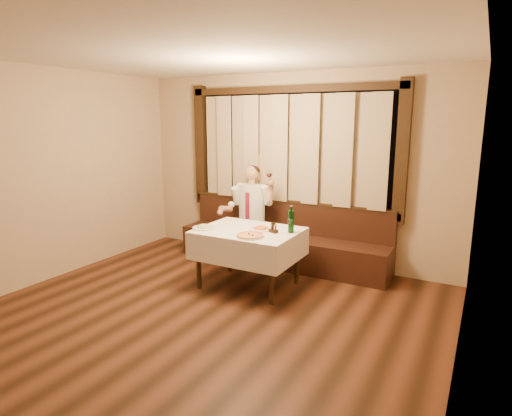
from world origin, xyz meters
The scene contains 10 objects.
room centered at (0.00, 0.97, 1.50)m, with size 5.01×6.01×2.81m.
banquette centered at (0.00, 2.72, 0.31)m, with size 3.20×0.61×0.94m.
dining_table centered at (0.00, 1.70, 0.65)m, with size 1.27×0.97×0.76m.
pizza centered at (0.19, 1.41, 0.77)m, with size 0.34×0.34×0.04m.
pasta_red centered at (0.14, 1.77, 0.80)m, with size 0.29×0.29×0.10m.
pasta_cream centered at (-0.53, 1.47, 0.80)m, with size 0.29×0.29×0.10m.
green_bottle centered at (0.53, 1.83, 0.90)m, with size 0.07×0.07×0.34m.
table_wine_glass centered at (0.53, 1.81, 0.90)m, with size 0.07×0.07×0.19m.
cruet_caddy centered at (0.34, 1.73, 0.80)m, with size 0.13×0.10×0.13m.
seated_man centered at (-0.51, 2.63, 0.84)m, with size 0.80×0.60×1.45m.
Camera 1 is at (2.60, -2.86, 2.13)m, focal length 30.00 mm.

